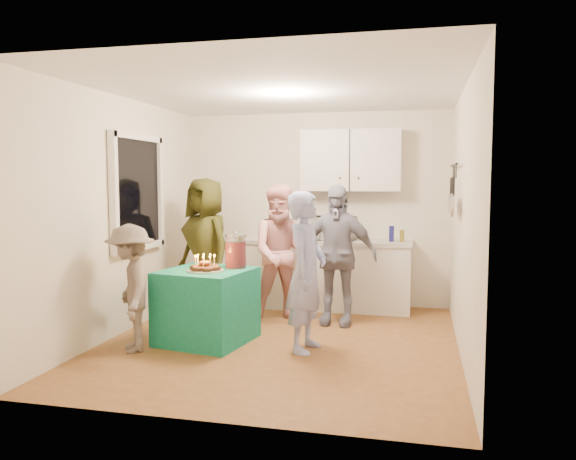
% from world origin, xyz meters
% --- Properties ---
extents(floor, '(4.00, 4.00, 0.00)m').
position_xyz_m(floor, '(0.00, 0.00, 0.00)').
color(floor, brown).
rests_on(floor, ground).
extents(ceiling, '(4.00, 4.00, 0.00)m').
position_xyz_m(ceiling, '(0.00, 0.00, 2.60)').
color(ceiling, white).
rests_on(ceiling, floor).
extents(back_wall, '(3.60, 3.60, 0.00)m').
position_xyz_m(back_wall, '(0.00, 2.00, 1.30)').
color(back_wall, silver).
rests_on(back_wall, floor).
extents(left_wall, '(4.00, 4.00, 0.00)m').
position_xyz_m(left_wall, '(-1.80, 0.00, 1.30)').
color(left_wall, silver).
rests_on(left_wall, floor).
extents(right_wall, '(4.00, 4.00, 0.00)m').
position_xyz_m(right_wall, '(1.80, 0.00, 1.30)').
color(right_wall, silver).
rests_on(right_wall, floor).
extents(window_night, '(0.04, 1.00, 1.20)m').
position_xyz_m(window_night, '(-1.77, 0.30, 1.55)').
color(window_night, black).
rests_on(window_night, left_wall).
extents(counter, '(2.20, 0.58, 0.86)m').
position_xyz_m(counter, '(0.20, 1.70, 0.43)').
color(counter, white).
rests_on(counter, floor).
extents(countertop, '(2.24, 0.62, 0.05)m').
position_xyz_m(countertop, '(0.20, 1.70, 0.89)').
color(countertop, beige).
rests_on(countertop, counter).
extents(upper_cabinet, '(1.30, 0.30, 0.80)m').
position_xyz_m(upper_cabinet, '(0.50, 1.85, 1.95)').
color(upper_cabinet, white).
rests_on(upper_cabinet, back_wall).
extents(pot_rack, '(0.12, 1.00, 0.60)m').
position_xyz_m(pot_rack, '(1.72, 0.70, 1.60)').
color(pot_rack, black).
rests_on(pot_rack, right_wall).
extents(microwave, '(0.59, 0.44, 0.31)m').
position_xyz_m(microwave, '(0.30, 1.70, 1.06)').
color(microwave, white).
rests_on(microwave, countertop).
extents(party_table, '(0.98, 0.98, 0.76)m').
position_xyz_m(party_table, '(-0.76, -0.14, 0.38)').
color(party_table, '#127A58').
rests_on(party_table, floor).
extents(donut_cake, '(0.38, 0.38, 0.18)m').
position_xyz_m(donut_cake, '(-0.74, -0.22, 0.85)').
color(donut_cake, '#381C0C').
rests_on(donut_cake, party_table).
extents(punch_jar, '(0.22, 0.22, 0.34)m').
position_xyz_m(punch_jar, '(-0.50, 0.06, 0.93)').
color(punch_jar, '#AD0D1A').
rests_on(punch_jar, party_table).
extents(man_birthday, '(0.46, 0.62, 1.58)m').
position_xyz_m(man_birthday, '(0.32, -0.20, 0.79)').
color(man_birthday, '#9AA5E0').
rests_on(man_birthday, floor).
extents(woman_back_left, '(1.00, 0.91, 1.72)m').
position_xyz_m(woman_back_left, '(-1.21, 0.99, 0.86)').
color(woman_back_left, '#565718').
rests_on(woman_back_left, floor).
extents(woman_back_center, '(0.95, 0.84, 1.64)m').
position_xyz_m(woman_back_center, '(-0.18, 0.88, 0.82)').
color(woman_back_center, '#DB727C').
rests_on(woman_back_center, floor).
extents(woman_back_right, '(0.99, 0.48, 1.64)m').
position_xyz_m(woman_back_right, '(0.45, 0.90, 0.82)').
color(woman_back_right, '#0F1034').
rests_on(woman_back_right, floor).
extents(child_near_left, '(0.84, 0.94, 1.26)m').
position_xyz_m(child_near_left, '(-1.37, -0.61, 0.63)').
color(child_near_left, '#5E524B').
rests_on(child_near_left, floor).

